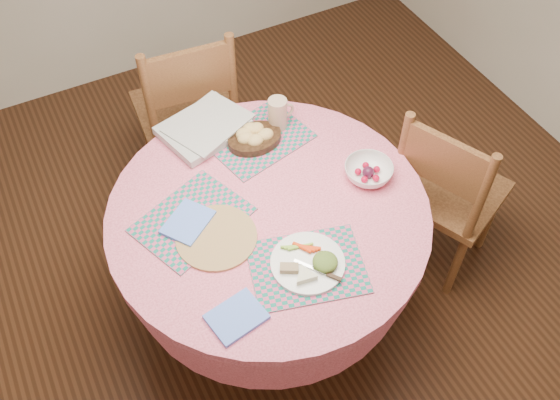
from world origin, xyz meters
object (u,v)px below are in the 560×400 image
Objects in this scene: dinner_plate at (310,262)px; bread_bowl at (254,136)px; chair_right at (445,192)px; wicker_trivet at (216,237)px; dining_table at (269,240)px; latte_mug at (278,113)px; fruit_bowl at (368,172)px; chair_back at (188,111)px.

dinner_plate is 1.15× the size of bread_bowl.
wicker_trivet is (-1.06, 0.05, 0.26)m from chair_right.
chair_right is 0.89m from bread_bowl.
bread_bowl reaches higher than dining_table.
chair_right is at bearing -38.76° from latte_mug.
bread_bowl is at bearing 34.07° from chair_right.
dining_table is at bearing -107.25° from bread_bowl.
dinner_plate is at bearing -147.13° from fruit_bowl.
dining_table is 0.31m from wicker_trivet.
chair_right is 0.82m from latte_mug.
wicker_trivet is 2.12× the size of latte_mug.
latte_mug is (0.47, 0.42, 0.07)m from wicker_trivet.
latte_mug is at bearing 71.97° from dinner_plate.
bread_bowl is 1.62× the size of latte_mug.
latte_mug reaches higher than bread_bowl.
dinner_plate is (0.01, -1.19, 0.24)m from chair_back.
chair_back reaches higher than fruit_bowl.
fruit_bowl is at bearing -49.92° from bread_bowl.
fruit_bowl is (0.42, -0.92, 0.25)m from chair_back.
latte_mug is at bearing 26.41° from chair_right.
dinner_plate is at bearing -86.39° from dining_table.
wicker_trivet is 0.36m from dinner_plate.
fruit_bowl is (-0.40, 0.06, 0.28)m from chair_right.
latte_mug is (0.13, 0.04, 0.04)m from bread_bowl.
chair_right is at bearing -7.96° from fruit_bowl.
bread_bowl is (0.09, 0.64, 0.02)m from dinner_plate.
latte_mug is (-0.59, 0.47, 0.33)m from chair_right.
dining_table is 0.48m from fruit_bowl.
latte_mug reaches higher than wicker_trivet.
chair_back reaches higher than latte_mug.
bread_bowl is at bearing 82.08° from dinner_plate.
chair_right reaches higher than latte_mug.
chair_back is 1.04m from fruit_bowl.
bread_bowl is at bearing -163.99° from latte_mug.
fruit_bowl is (0.32, -0.38, -0.01)m from bread_bowl.
dinner_plate is (0.25, -0.26, 0.02)m from wicker_trivet.
bread_bowl is (0.10, -0.55, 0.26)m from chair_back.
chair_right is at bearing 14.36° from dinner_plate.
wicker_trivet is at bearing 80.76° from chair_back.
dinner_plate is (-0.81, -0.21, 0.27)m from chair_right.
latte_mug is at bearing 58.10° from dining_table.
chair_right is 3.61× the size of dinner_plate.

